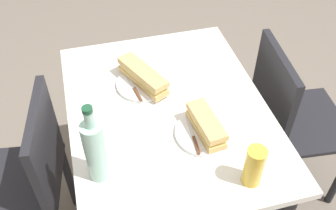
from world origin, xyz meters
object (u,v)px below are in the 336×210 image
beer_glass (254,166)px  plate_far (205,133)px  chair_far (29,178)px  dining_table (168,130)px  baguette_sandwich_near (143,76)px  water_bottle (96,150)px  chair_near (287,117)px  baguette_sandwich_far (206,125)px  plate_near (143,84)px  knife_near (134,89)px  knife_far (194,137)px

beer_glass → plate_far: bearing=19.1°
chair_far → beer_glass: size_ratio=5.70×
dining_table → baguette_sandwich_near: size_ratio=3.76×
water_bottle → beer_glass: bearing=-107.6°
beer_glass → baguette_sandwich_near: bearing=23.5°
chair_near → plate_far: bearing=112.0°
baguette_sandwich_near → baguette_sandwich_far: 0.36m
baguette_sandwich_near → plate_far: baguette_sandwich_near is taller
plate_near → baguette_sandwich_near: size_ratio=0.85×
baguette_sandwich_near → water_bottle: 0.47m
plate_far → water_bottle: water_bottle is taller
beer_glass → baguette_sandwich_far: bearing=19.1°
chair_far → plate_near: bearing=-71.5°
plate_far → knife_near: bearing=35.2°
knife_near → water_bottle: (-0.37, 0.19, 0.11)m
baguette_sandwich_far → knife_near: bearing=35.2°
plate_far → knife_far: 0.05m
chair_far → baguette_sandwich_near: bearing=-71.5°
knife_near → plate_far: bearing=-144.8°
plate_near → baguette_sandwich_far: baguette_sandwich_far is taller
plate_far → chair_far: bearing=77.6°
baguette_sandwich_near → beer_glass: size_ratio=1.75×
plate_near → plate_far: bearing=-153.5°
plate_far → baguette_sandwich_far: 0.04m
dining_table → baguette_sandwich_far: size_ratio=4.73×
baguette_sandwich_near → beer_glass: bearing=-156.5°
baguette_sandwich_near → beer_glass: 0.60m
beer_glass → chair_far: bearing=63.5°
chair_far → baguette_sandwich_far: chair_far is taller
dining_table → plate_far: bearing=-148.9°
baguette_sandwich_far → water_bottle: bearing=101.3°
chair_near → beer_glass: size_ratio=5.70×
dining_table → water_bottle: 0.45m
knife_far → beer_glass: (-0.21, -0.13, 0.06)m
plate_near → knife_near: size_ratio=1.23×
chair_near → beer_glass: bearing=136.3°
knife_near → beer_glass: (-0.51, -0.28, 0.06)m
baguette_sandwich_far → beer_glass: size_ratio=1.39×
knife_near → chair_far: bearing=106.6°
knife_near → water_bottle: bearing=152.9°
plate_far → beer_glass: beer_glass is taller
plate_near → plate_far: 0.36m
beer_glass → knife_near: bearing=28.7°
baguette_sandwich_near → knife_near: size_ratio=1.46×
dining_table → knife_far: size_ratio=5.45×
dining_table → plate_near: bearing=21.5°
chair_far → knife_far: bearing=-104.9°
dining_table → knife_far: 0.23m
water_bottle → plate_near: bearing=-30.0°
chair_near → baguette_sandwich_near: 0.71m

